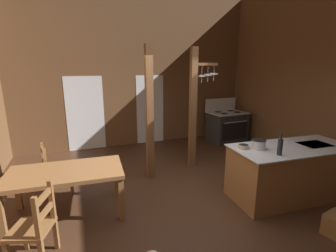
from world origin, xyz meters
TOP-DOWN VIEW (x-y plane):
  - ground_plane at (0.00, 0.00)m, footprint 7.61×7.95m
  - wall_back at (0.00, 3.64)m, footprint 7.61×0.14m
  - glazed_door_back_left at (-1.53, 3.57)m, footprint 1.00×0.01m
  - glazed_panel_back_right at (0.34, 3.57)m, footprint 0.84×0.01m
  - kitchen_island at (1.70, -0.46)m, footprint 2.22×1.11m
  - stove_range at (2.60, 2.80)m, footprint 1.19×0.88m
  - support_post_with_pot_rack at (0.74, 1.43)m, footprint 0.66×0.22m
  - support_post_center at (-0.40, 1.18)m, footprint 0.14×0.14m
  - dining_table at (-2.00, 0.37)m, footprint 1.76×1.01m
  - ladderback_chair_near_window at (-2.23, 1.16)m, footprint 0.52×0.52m
  - ladderback_chair_by_post at (-2.33, -0.52)m, footprint 0.56×0.56m
  - stockpot_on_counter at (1.04, -0.34)m, footprint 0.30×0.23m
  - mixing_bowl_on_counter at (0.83, -0.23)m, footprint 0.19×0.19m
  - bottle_tall_on_counter at (1.15, -0.69)m, footprint 0.08×0.08m

SIDE VIEW (x-z plane):
  - ground_plane at x=0.00m, z-range -0.10..0.00m
  - ladderback_chair_near_window at x=-2.23m, z-range -0.02..0.93m
  - ladderback_chair_by_post at x=-2.33m, z-range -0.02..0.93m
  - kitchen_island at x=1.70m, z-range 0.00..0.94m
  - stove_range at x=2.60m, z-range -0.18..1.14m
  - dining_table at x=-2.00m, z-range 0.28..1.02m
  - mixing_bowl_on_counter at x=0.83m, z-range 0.94..1.01m
  - stockpot_on_counter at x=1.04m, z-range 0.94..1.10m
  - glazed_door_back_left at x=-1.53m, z-range 0.00..2.05m
  - glazed_panel_back_right at x=0.34m, z-range 0.00..2.05m
  - bottle_tall_on_counter at x=1.15m, z-range 0.90..1.25m
  - support_post_center at x=-0.40m, z-range 0.00..2.71m
  - support_post_with_pot_rack at x=0.74m, z-range 0.10..2.81m
  - wall_back at x=0.00m, z-range 0.00..4.36m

